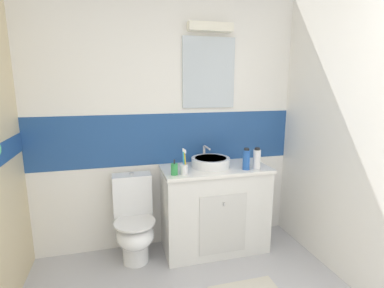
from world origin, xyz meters
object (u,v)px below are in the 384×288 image
object	(u,v)px
toothbrush_cup	(184,168)
mouthwash_bottle	(257,159)
toilet	(134,222)
soap_dispenser	(174,169)
shampoo_bottle_tall	(246,159)
sink_basin	(211,162)

from	to	relation	value
toothbrush_cup	mouthwash_bottle	world-z (taller)	toothbrush_cup
toilet	toothbrush_cup	bearing A→B (deg)	-18.24
toothbrush_cup	soap_dispenser	size ratio (longest dim) A/B	1.62
toilet	shampoo_bottle_tall	world-z (taller)	shampoo_bottle_tall
toilet	mouthwash_bottle	size ratio (longest dim) A/B	4.01
sink_basin	shampoo_bottle_tall	xyz separation A→B (m)	(0.29, -0.18, 0.05)
shampoo_bottle_tall	toothbrush_cup	bearing A→B (deg)	179.01
sink_basin	shampoo_bottle_tall	world-z (taller)	shampoo_bottle_tall
sink_basin	toilet	bearing A→B (deg)	-177.98
soap_dispenser	toilet	bearing A→B (deg)	157.72
toothbrush_cup	sink_basin	bearing A→B (deg)	29.74
sink_basin	toilet	xyz separation A→B (m)	(-0.75, -0.03, -0.52)
sink_basin	soap_dispenser	bearing A→B (deg)	-156.22
soap_dispenser	shampoo_bottle_tall	distance (m)	0.68
mouthwash_bottle	shampoo_bottle_tall	bearing A→B (deg)	174.74
toothbrush_cup	shampoo_bottle_tall	xyz separation A→B (m)	(0.59, -0.01, 0.04)
toothbrush_cup	shampoo_bottle_tall	bearing A→B (deg)	-0.99
shampoo_bottle_tall	sink_basin	bearing A→B (deg)	147.49
sink_basin	mouthwash_bottle	distance (m)	0.44
toilet	soap_dispenser	xyz separation A→B (m)	(0.36, -0.15, 0.53)
toilet	mouthwash_bottle	world-z (taller)	mouthwash_bottle
sink_basin	soap_dispenser	distance (m)	0.43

